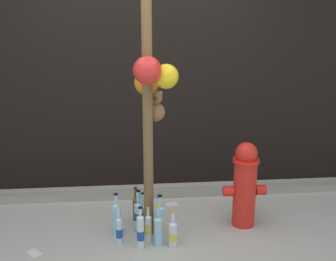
{
  "coord_description": "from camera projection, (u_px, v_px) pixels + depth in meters",
  "views": [
    {
      "loc": [
        -0.13,
        -3.13,
        1.9
      ],
      "look_at": [
        0.2,
        0.28,
        0.97
      ],
      "focal_mm": 44.34,
      "sensor_mm": 36.0,
      "label": 1
    }
  ],
  "objects": [
    {
      "name": "bottle_7",
      "position": [
        140.0,
        231.0,
        3.51
      ],
      "size": [
        0.06,
        0.06,
        0.38
      ],
      "color": "silver",
      "rests_on": "ground_plane"
    },
    {
      "name": "bottle_4",
      "position": [
        143.0,
        214.0,
        3.91
      ],
      "size": [
        0.07,
        0.07,
        0.33
      ],
      "color": "#B2DBEA",
      "rests_on": "ground_plane"
    },
    {
      "name": "memorial_post",
      "position": [
        150.0,
        54.0,
        3.37
      ],
      "size": [
        0.54,
        0.48,
        2.81
      ],
      "color": "brown",
      "rests_on": "ground_plane"
    },
    {
      "name": "bottle_9",
      "position": [
        158.0,
        229.0,
        3.56
      ],
      "size": [
        0.08,
        0.08,
        0.37
      ],
      "color": "#93CCE0",
      "rests_on": "ground_plane"
    },
    {
      "name": "bottle_8",
      "position": [
        136.0,
        207.0,
        3.99
      ],
      "size": [
        0.06,
        0.06,
        0.34
      ],
      "color": "brown",
      "rests_on": "ground_plane"
    },
    {
      "name": "litter_1",
      "position": [
        172.0,
        204.0,
        4.36
      ],
      "size": [
        0.14,
        0.12,
        0.01
      ],
      "primitive_type": "cube",
      "rotation": [
        0.0,
        0.0,
        0.11
      ],
      "color": "silver",
      "rests_on": "ground_plane"
    },
    {
      "name": "bottle_3",
      "position": [
        160.0,
        221.0,
        3.67
      ],
      "size": [
        0.08,
        0.08,
        0.4
      ],
      "color": "#93CCE0",
      "rests_on": "ground_plane"
    },
    {
      "name": "bottle_5",
      "position": [
        139.0,
        215.0,
        3.79
      ],
      "size": [
        0.08,
        0.08,
        0.4
      ],
      "color": "#93CCE0",
      "rests_on": "ground_plane"
    },
    {
      "name": "ground_plane",
      "position": [
        148.0,
        250.0,
        3.51
      ],
      "size": [
        14.0,
        14.0,
        0.0
      ],
      "primitive_type": "plane",
      "color": "#ADA899"
    },
    {
      "name": "litter_0",
      "position": [
        34.0,
        253.0,
        3.46
      ],
      "size": [
        0.15,
        0.15,
        0.01
      ],
      "primitive_type": "cube",
      "rotation": [
        0.0,
        0.0,
        2.29
      ],
      "color": "silver",
      "rests_on": "ground_plane"
    },
    {
      "name": "curb_strip",
      "position": [
        143.0,
        194.0,
        4.53
      ],
      "size": [
        8.0,
        0.12,
        0.08
      ],
      "primitive_type": "cube",
      "color": "gray",
      "rests_on": "ground_plane"
    },
    {
      "name": "bottle_0",
      "position": [
        173.0,
        233.0,
        3.54
      ],
      "size": [
        0.08,
        0.08,
        0.32
      ],
      "color": "silver",
      "rests_on": "ground_plane"
    },
    {
      "name": "bottle_6",
      "position": [
        148.0,
        228.0,
        3.61
      ],
      "size": [
        0.06,
        0.06,
        0.33
      ],
      "color": "silver",
      "rests_on": "ground_plane"
    },
    {
      "name": "fire_hydrant",
      "position": [
        245.0,
        184.0,
        3.84
      ],
      "size": [
        0.4,
        0.24,
        0.81
      ],
      "color": "red",
      "rests_on": "ground_plane"
    },
    {
      "name": "bottle_1",
      "position": [
        117.0,
        218.0,
        3.72
      ],
      "size": [
        0.08,
        0.08,
        0.4
      ],
      "color": "#93CCE0",
      "rests_on": "ground_plane"
    },
    {
      "name": "building_wall",
      "position": [
        139.0,
        12.0,
        4.47
      ],
      "size": [
        10.0,
        0.2,
        3.92
      ],
      "color": "black",
      "rests_on": "ground_plane"
    },
    {
      "name": "bottle_2",
      "position": [
        119.0,
        230.0,
        3.58
      ],
      "size": [
        0.06,
        0.06,
        0.36
      ],
      "color": "#B2DBEA",
      "rests_on": "ground_plane"
    }
  ]
}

